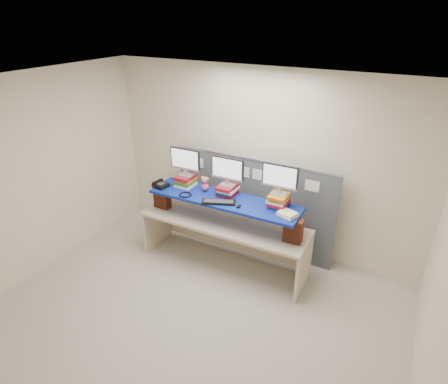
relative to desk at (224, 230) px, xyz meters
The scene contains 18 objects.
room 1.42m from the desk, 82.31° to the right, with size 5.00×4.00×2.80m.
cubicle_partition 0.66m from the desk, 75.88° to the left, with size 2.60×0.06×1.53m.
desk is the anchor object (origin of this frame).
brick_pier_left 1.08m from the desk, behind, with size 0.24×0.13×0.33m, color maroon.
brick_pier_right 1.08m from the desk, ahead, with size 0.24×0.13×0.33m, color maroon.
blue_board 0.50m from the desk, behind, with size 2.17×0.54×0.04m, color navy.
book_stack_left 0.93m from the desk, behind, with size 0.25×0.30×0.17m.
book_stack_center 0.60m from the desk, 96.48° to the left, with size 0.26×0.30×0.15m.
book_stack_right 0.97m from the desk, 10.56° to the left, with size 0.26×0.31×0.18m.
monitor_left 1.16m from the desk, behind, with size 0.48×0.14×0.42m.
monitor_center 0.91m from the desk, 94.64° to the left, with size 0.48×0.14×0.42m.
monitor_right 1.20m from the desk, 10.14° to the left, with size 0.48×0.14×0.42m.
keyboard 0.55m from the desk, 90.73° to the right, with size 0.48×0.32×0.03m.
mouse 0.62m from the desk, 23.70° to the right, with size 0.05×0.10×0.03m, color black.
desk_phone 1.16m from the desk, behind, with size 0.23×0.21×0.09m.
headset 0.76m from the desk, 161.59° to the right, with size 0.18×0.18×0.02m, color black.
plush_toy 0.73m from the desk, 166.18° to the left, with size 0.13×0.10×0.22m.
binder_stack 1.09m from the desk, ahead, with size 0.27×0.24×0.05m.
Camera 1 is at (2.05, -2.91, 3.48)m, focal length 30.00 mm.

